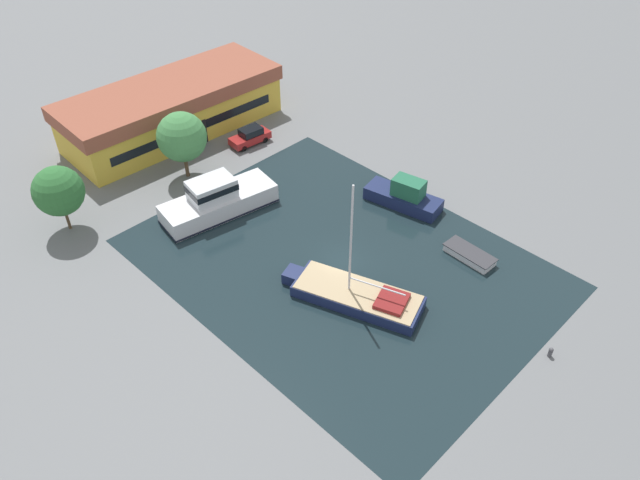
# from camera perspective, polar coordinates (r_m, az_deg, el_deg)

# --- Properties ---
(ground_plane) EXTENTS (440.00, 440.00, 0.00)m
(ground_plane) POSITION_cam_1_polar(r_m,az_deg,el_deg) (49.21, 1.95, -2.13)
(ground_plane) COLOR slate
(water_canal) EXTENTS (23.32, 31.36, 0.01)m
(water_canal) POSITION_cam_1_polar(r_m,az_deg,el_deg) (49.21, 1.95, -2.13)
(water_canal) COLOR #19282D
(water_canal) RESTS_ON ground
(warehouse_building) EXTENTS (22.76, 9.32, 5.12)m
(warehouse_building) POSITION_cam_1_polar(r_m,az_deg,el_deg) (66.42, -13.37, 11.65)
(warehouse_building) COLOR gold
(warehouse_building) RESTS_ON ground
(quay_tree_near_building) EXTENTS (4.52, 4.52, 6.45)m
(quay_tree_near_building) POSITION_cam_1_polar(r_m,az_deg,el_deg) (57.95, -12.53, 9.18)
(quay_tree_near_building) COLOR brown
(quay_tree_near_building) RESTS_ON ground
(quay_tree_by_water) EXTENTS (4.12, 4.12, 5.90)m
(quay_tree_by_water) POSITION_cam_1_polar(r_m,az_deg,el_deg) (54.44, -22.81, 4.14)
(quay_tree_by_water) COLOR brown
(quay_tree_by_water) RESTS_ON ground
(parked_car) EXTENTS (4.30, 2.11, 1.69)m
(parked_car) POSITION_cam_1_polar(r_m,az_deg,el_deg) (63.70, -6.40, 9.42)
(parked_car) COLOR maroon
(parked_car) RESTS_ON ground
(sailboat_moored) EXTENTS (6.30, 10.86, 10.18)m
(sailboat_moored) POSITION_cam_1_polar(r_m,az_deg,el_deg) (45.91, 3.30, -5.04)
(sailboat_moored) COLOR #19234C
(sailboat_moored) RESTS_ON water_canal
(motor_cruiser) EXTENTS (10.53, 5.13, 3.43)m
(motor_cruiser) POSITION_cam_1_polar(r_m,az_deg,el_deg) (54.28, -9.37, 3.60)
(motor_cruiser) COLOR silver
(motor_cruiser) RESTS_ON water_canal
(small_dinghy) EXTENTS (1.87, 4.25, 0.65)m
(small_dinghy) POSITION_cam_1_polar(r_m,az_deg,el_deg) (50.85, 13.52, -1.31)
(small_dinghy) COLOR silver
(small_dinghy) RESTS_ON water_canal
(cabin_boat) EXTENTS (3.63, 7.10, 2.73)m
(cabin_boat) POSITION_cam_1_polar(r_m,az_deg,el_deg) (55.07, 7.73, 4.01)
(cabin_boat) COLOR #19234C
(cabin_boat) RESTS_ON water_canal
(mooring_bollard) EXTENTS (0.32, 0.32, 0.77)m
(mooring_bollard) POSITION_cam_1_polar(r_m,az_deg,el_deg) (45.16, 20.33, -9.57)
(mooring_bollard) COLOR #47474C
(mooring_bollard) RESTS_ON ground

